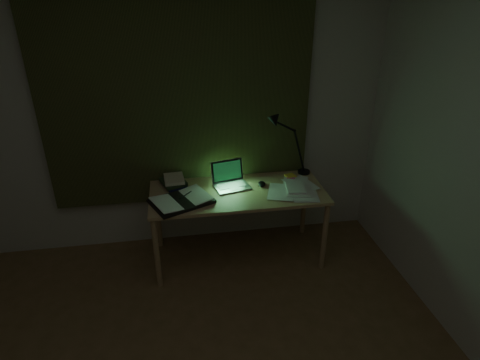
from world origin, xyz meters
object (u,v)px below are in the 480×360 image
Objects in this scene: book_stack at (174,181)px; desk at (238,225)px; loose_papers at (289,188)px; open_textbook at (181,200)px; laptop at (232,177)px; desk_lamp at (306,142)px.

desk is at bearing -20.06° from book_stack.
desk is 4.04× the size of loose_papers.
open_textbook is at bearing -80.45° from book_stack.
book_stack is 0.60× the size of loose_papers.
laptop is 0.73m from desk_lamp.
desk_lamp is (0.22, 0.28, 0.29)m from loose_papers.
desk_lamp reaches higher than desk.
loose_papers is at bearing -24.27° from laptop.
desk is 0.55m from loose_papers.
open_textbook is at bearing -157.98° from desk_lamp.
laptop is 1.50× the size of book_stack.
laptop reaches higher than loose_papers.
book_stack is (-0.05, 0.30, 0.02)m from open_textbook.
book_stack is (-0.52, 0.19, 0.37)m from desk.
loose_papers is (0.90, 0.09, -0.01)m from open_textbook.
desk is 3.22× the size of open_textbook.
book_stack reaches higher than loose_papers.
laptop is 0.54× the size of desk_lamp.
loose_papers is (0.43, -0.02, 0.34)m from desk.
desk_lamp is (1.17, 0.06, 0.25)m from book_stack.
desk is at bearing -154.97° from desk_lamp.
desk_lamp reaches higher than laptop.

